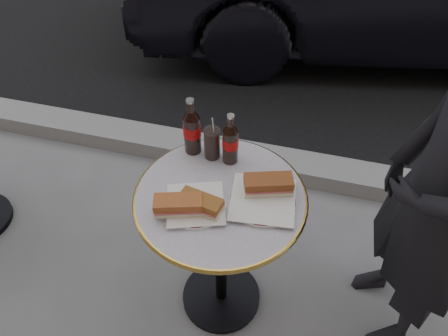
% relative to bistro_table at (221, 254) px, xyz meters
% --- Properties ---
extents(ground, '(80.00, 80.00, 0.00)m').
position_rel_bistro_table_xyz_m(ground, '(0.00, 0.00, -0.37)').
color(ground, slate).
rests_on(ground, ground).
extents(curb, '(40.00, 0.20, 0.12)m').
position_rel_bistro_table_xyz_m(curb, '(0.00, 0.90, -0.32)').
color(curb, gray).
rests_on(curb, ground).
extents(bistro_table, '(0.62, 0.62, 0.73)m').
position_rel_bistro_table_xyz_m(bistro_table, '(0.00, 0.00, 0.00)').
color(bistro_table, '#BAB2C4').
rests_on(bistro_table, ground).
extents(plate_left, '(0.24, 0.24, 0.01)m').
position_rel_bistro_table_xyz_m(plate_left, '(-0.07, -0.07, 0.37)').
color(plate_left, white).
rests_on(plate_left, bistro_table).
extents(plate_right, '(0.25, 0.25, 0.01)m').
position_rel_bistro_table_xyz_m(plate_right, '(0.15, 0.01, 0.37)').
color(plate_right, silver).
rests_on(plate_right, bistro_table).
extents(sandwich_left_a, '(0.18, 0.12, 0.06)m').
position_rel_bistro_table_xyz_m(sandwich_left_a, '(-0.11, -0.11, 0.41)').
color(sandwich_left_a, '#AB572B').
rests_on(sandwich_left_a, plate_left).
extents(sandwich_left_b, '(0.16, 0.10, 0.05)m').
position_rel_bistro_table_xyz_m(sandwich_left_b, '(-0.04, -0.09, 0.40)').
color(sandwich_left_b, brown).
rests_on(sandwich_left_b, plate_left).
extents(sandwich_right, '(0.18, 0.13, 0.06)m').
position_rel_bistro_table_xyz_m(sandwich_right, '(0.16, 0.05, 0.41)').
color(sandwich_right, brown).
rests_on(sandwich_right, plate_right).
extents(cola_bottle_left, '(0.09, 0.09, 0.24)m').
position_rel_bistro_table_xyz_m(cola_bottle_left, '(-0.16, 0.20, 0.49)').
color(cola_bottle_left, black).
rests_on(cola_bottle_left, bistro_table).
extents(cola_bottle_right, '(0.06, 0.06, 0.22)m').
position_rel_bistro_table_xyz_m(cola_bottle_right, '(-0.01, 0.18, 0.48)').
color(cola_bottle_right, black).
rests_on(cola_bottle_right, bistro_table).
extents(cola_glass, '(0.07, 0.07, 0.13)m').
position_rel_bistro_table_xyz_m(cola_glass, '(-0.08, 0.19, 0.43)').
color(cola_glass, black).
rests_on(cola_glass, bistro_table).
extents(pedestrian, '(0.53, 0.66, 1.56)m').
position_rel_bistro_table_xyz_m(pedestrian, '(0.73, 0.11, 0.41)').
color(pedestrian, black).
rests_on(pedestrian, ground).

